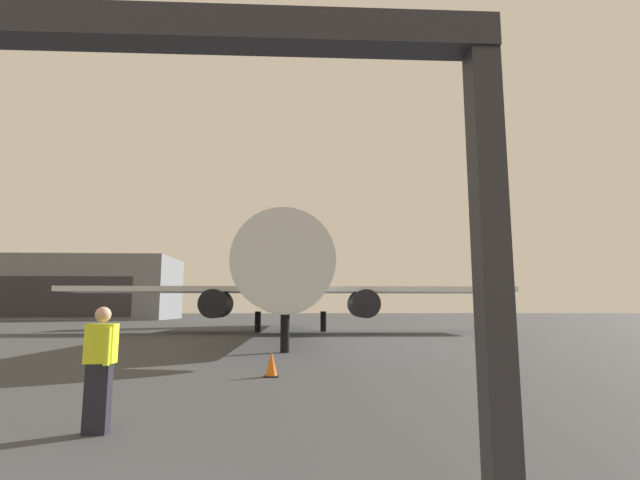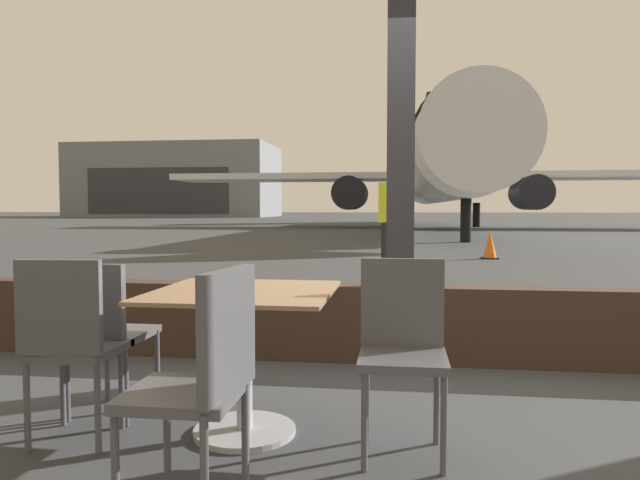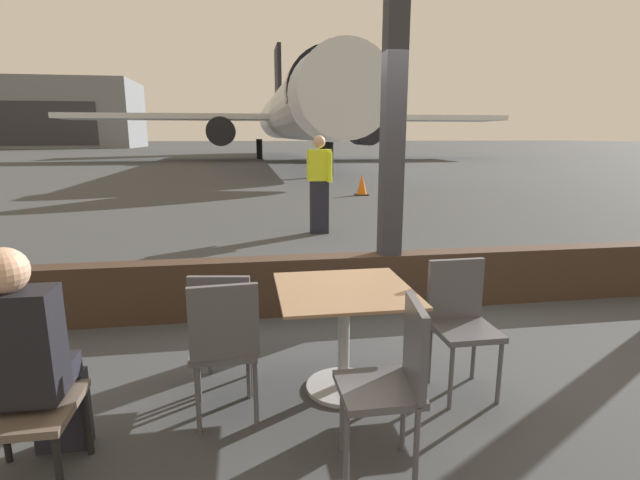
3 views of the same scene
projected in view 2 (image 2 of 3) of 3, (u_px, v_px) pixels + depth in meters
The scene contains 11 objects.
ground_plane at pixel (399, 223), 43.98m from camera, with size 220.00×220.00×0.00m, color #383A3D.
window_frame at pixel (401, 177), 4.32m from camera, with size 8.12×0.24×3.75m.
dining_table at pixel (244, 343), 2.97m from camera, with size 0.89×0.89×0.74m.
cafe_chair_window_left at pixel (69, 336), 2.81m from camera, with size 0.42×0.42×0.91m.
cafe_chair_window_right at pixel (204, 373), 2.10m from camera, with size 0.43×0.43×0.94m.
cafe_chair_aisle_left at pixel (104, 325), 3.17m from camera, with size 0.44×0.44×0.86m.
cafe_chair_aisle_right at pixel (402, 338), 2.76m from camera, with size 0.41×0.41×0.91m.
airplane at pixel (439, 170), 32.87m from camera, with size 31.40×34.31×10.13m.
ground_crew_worker at pixel (393, 226), 8.22m from camera, with size 0.40×0.46×1.74m.
traffic_cone at pixel (490, 246), 13.27m from camera, with size 0.36×0.36×0.63m.
distant_hangar at pixel (177, 181), 78.28m from camera, with size 25.76×13.30×9.37m.
Camera 2 is at (-0.01, -4.38, 1.15)m, focal length 32.97 mm.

